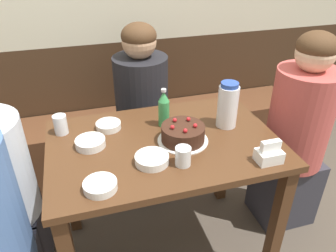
{
  "coord_description": "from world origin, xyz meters",
  "views": [
    {
      "loc": [
        -0.35,
        -1.27,
        1.64
      ],
      "look_at": [
        0.03,
        0.05,
        0.82
      ],
      "focal_mm": 35.0,
      "sensor_mm": 36.0,
      "label": 1
    }
  ],
  "objects_px": {
    "bench_seat": "(135,142)",
    "person_grey_tee": "(295,139)",
    "water_pitcher": "(228,105)",
    "glass_tumbler_short": "(183,156)",
    "bowl_sauce_shallow": "(90,143)",
    "soju_bottle": "(164,108)",
    "bowl_soup_white": "(100,186)",
    "birthday_cake": "(183,134)",
    "bowl_side_dish": "(108,126)",
    "napkin_holder": "(269,154)",
    "person_dark_striped": "(142,114)",
    "glass_water_tall": "(60,125)",
    "bowl_rice_small": "(152,159)"
  },
  "relations": [
    {
      "from": "bench_seat",
      "to": "person_grey_tee",
      "type": "xyz_separation_m",
      "value": [
        0.81,
        -0.78,
        0.36
      ]
    },
    {
      "from": "bench_seat",
      "to": "person_grey_tee",
      "type": "relative_size",
      "value": 2.09
    },
    {
      "from": "water_pitcher",
      "to": "glass_tumbler_short",
      "type": "bearing_deg",
      "value": -141.84
    },
    {
      "from": "bowl_sauce_shallow",
      "to": "person_grey_tee",
      "type": "xyz_separation_m",
      "value": [
        1.15,
        -0.0,
        -0.19
      ]
    },
    {
      "from": "soju_bottle",
      "to": "bowl_soup_white",
      "type": "relative_size",
      "value": 1.53
    },
    {
      "from": "birthday_cake",
      "to": "bowl_side_dish",
      "type": "bearing_deg",
      "value": 146.24
    },
    {
      "from": "bench_seat",
      "to": "glass_tumbler_short",
      "type": "height_order",
      "value": "glass_tumbler_short"
    },
    {
      "from": "napkin_holder",
      "to": "person_grey_tee",
      "type": "height_order",
      "value": "person_grey_tee"
    },
    {
      "from": "bowl_sauce_shallow",
      "to": "glass_tumbler_short",
      "type": "relative_size",
      "value": 1.63
    },
    {
      "from": "bench_seat",
      "to": "water_pitcher",
      "type": "relative_size",
      "value": 10.67
    },
    {
      "from": "bowl_sauce_shallow",
      "to": "person_dark_striped",
      "type": "relative_size",
      "value": 0.12
    },
    {
      "from": "bowl_side_dish",
      "to": "person_grey_tee",
      "type": "bearing_deg",
      "value": -7.61
    },
    {
      "from": "birthday_cake",
      "to": "water_pitcher",
      "type": "relative_size",
      "value": 1.02
    },
    {
      "from": "bowl_soup_white",
      "to": "glass_water_tall",
      "type": "bearing_deg",
      "value": 106.36
    },
    {
      "from": "person_dark_striped",
      "to": "napkin_holder",
      "type": "bearing_deg",
      "value": 22.14
    },
    {
      "from": "birthday_cake",
      "to": "water_pitcher",
      "type": "bearing_deg",
      "value": 16.61
    },
    {
      "from": "water_pitcher",
      "to": "person_dark_striped",
      "type": "height_order",
      "value": "person_dark_striped"
    },
    {
      "from": "bowl_sauce_shallow",
      "to": "person_dark_striped",
      "type": "xyz_separation_m",
      "value": [
        0.37,
        0.57,
        -0.2
      ]
    },
    {
      "from": "bowl_sauce_shallow",
      "to": "person_grey_tee",
      "type": "bearing_deg",
      "value": -0.14
    },
    {
      "from": "soju_bottle",
      "to": "person_dark_striped",
      "type": "height_order",
      "value": "person_dark_striped"
    },
    {
      "from": "bowl_rice_small",
      "to": "glass_tumbler_short",
      "type": "bearing_deg",
      "value": -21.48
    },
    {
      "from": "bench_seat",
      "to": "glass_tumbler_short",
      "type": "distance_m",
      "value": 1.18
    },
    {
      "from": "birthday_cake",
      "to": "water_pitcher",
      "type": "xyz_separation_m",
      "value": [
        0.26,
        0.08,
        0.08
      ]
    },
    {
      "from": "soju_bottle",
      "to": "glass_tumbler_short",
      "type": "xyz_separation_m",
      "value": [
        -0.01,
        -0.35,
        -0.05
      ]
    },
    {
      "from": "glass_tumbler_short",
      "to": "glass_water_tall",
      "type": "bearing_deg",
      "value": 140.36
    },
    {
      "from": "bowl_side_dish",
      "to": "glass_water_tall",
      "type": "bearing_deg",
      "value": 174.87
    },
    {
      "from": "bowl_rice_small",
      "to": "bowl_side_dish",
      "type": "height_order",
      "value": "bowl_rice_small"
    },
    {
      "from": "birthday_cake",
      "to": "water_pitcher",
      "type": "height_order",
      "value": "water_pitcher"
    },
    {
      "from": "napkin_holder",
      "to": "glass_tumbler_short",
      "type": "bearing_deg",
      "value": 167.06
    },
    {
      "from": "birthday_cake",
      "to": "soju_bottle",
      "type": "distance_m",
      "value": 0.19
    },
    {
      "from": "glass_tumbler_short",
      "to": "bowl_sauce_shallow",
      "type": "bearing_deg",
      "value": 145.47
    },
    {
      "from": "bench_seat",
      "to": "napkin_holder",
      "type": "relative_size",
      "value": 23.22
    },
    {
      "from": "water_pitcher",
      "to": "glass_water_tall",
      "type": "height_order",
      "value": "water_pitcher"
    },
    {
      "from": "glass_water_tall",
      "to": "person_dark_striped",
      "type": "xyz_separation_m",
      "value": [
        0.5,
        0.41,
        -0.23
      ]
    },
    {
      "from": "bowl_rice_small",
      "to": "bowl_side_dish",
      "type": "distance_m",
      "value": 0.37
    },
    {
      "from": "napkin_holder",
      "to": "glass_tumbler_short",
      "type": "xyz_separation_m",
      "value": [
        -0.37,
        0.08,
        0.0
      ]
    },
    {
      "from": "soju_bottle",
      "to": "bench_seat",
      "type": "bearing_deg",
      "value": 93.47
    },
    {
      "from": "bowl_soup_white",
      "to": "person_dark_striped",
      "type": "bearing_deg",
      "value": 67.96
    },
    {
      "from": "birthday_cake",
      "to": "glass_tumbler_short",
      "type": "height_order",
      "value": "birthday_cake"
    },
    {
      "from": "bowl_side_dish",
      "to": "bowl_sauce_shallow",
      "type": "relative_size",
      "value": 0.9
    },
    {
      "from": "soju_bottle",
      "to": "bowl_rice_small",
      "type": "distance_m",
      "value": 0.34
    },
    {
      "from": "bench_seat",
      "to": "napkin_holder",
      "type": "height_order",
      "value": "napkin_holder"
    },
    {
      "from": "bowl_side_dish",
      "to": "glass_water_tall",
      "type": "xyz_separation_m",
      "value": [
        -0.23,
        0.02,
        0.03
      ]
    },
    {
      "from": "bench_seat",
      "to": "bowl_soup_white",
      "type": "bearing_deg",
      "value": -106.98
    },
    {
      "from": "bench_seat",
      "to": "birthday_cake",
      "type": "distance_m",
      "value": 1.03
    },
    {
      "from": "napkin_holder",
      "to": "person_dark_striped",
      "type": "height_order",
      "value": "person_dark_striped"
    },
    {
      "from": "birthday_cake",
      "to": "bowl_sauce_shallow",
      "type": "relative_size",
      "value": 1.74
    },
    {
      "from": "bowl_side_dish",
      "to": "person_dark_striped",
      "type": "bearing_deg",
      "value": 58.42
    },
    {
      "from": "bowl_side_dish",
      "to": "bowl_sauce_shallow",
      "type": "bearing_deg",
      "value": -126.65
    },
    {
      "from": "bowl_sauce_shallow",
      "to": "glass_tumbler_short",
      "type": "height_order",
      "value": "glass_tumbler_short"
    }
  ]
}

